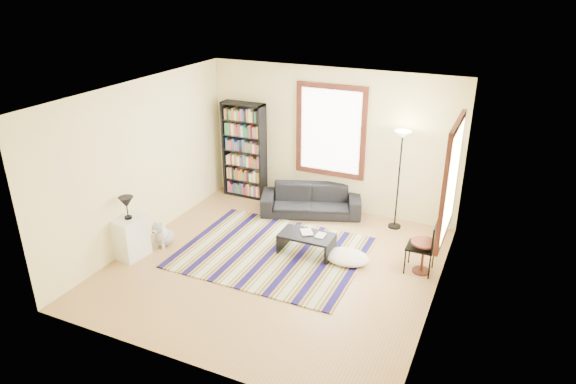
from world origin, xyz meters
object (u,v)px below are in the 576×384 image
at_px(floor_cushion, 347,257).
at_px(white_cabinet, 131,237).
at_px(side_table, 423,257).
at_px(folding_chair, 421,247).
at_px(floor_lamp, 398,181).
at_px(bookshelf, 244,150).
at_px(dog, 164,232).
at_px(sofa, 311,200).
at_px(coffee_table, 306,244).

distance_m(floor_cushion, white_cabinet, 3.58).
relative_size(floor_cushion, white_cabinet, 1.06).
bearing_deg(side_table, folding_chair, 166.82).
bearing_deg(floor_lamp, white_cabinet, -142.46).
bearing_deg(bookshelf, dog, -95.26).
bearing_deg(floor_cushion, white_cabinet, -158.73).
relative_size(sofa, dog, 3.90).
height_order(side_table, dog, side_table).
relative_size(floor_cushion, floor_lamp, 0.40).
relative_size(bookshelf, dog, 4.05).
distance_m(floor_lamp, folding_chair, 1.61).
distance_m(coffee_table, floor_lamp, 2.09).
bearing_deg(bookshelf, side_table, -20.94).
height_order(coffee_table, side_table, side_table).
bearing_deg(coffee_table, dog, -162.36).
height_order(sofa, dog, sofa).
bearing_deg(coffee_table, side_table, 6.65).
relative_size(side_table, folding_chair, 0.63).
height_order(floor_lamp, white_cabinet, floor_lamp).
height_order(bookshelf, side_table, bookshelf).
distance_m(sofa, side_table, 2.72).
height_order(floor_lamp, folding_chair, floor_lamp).
xyz_separation_m(bookshelf, floor_cushion, (2.85, -1.75, -0.91)).
xyz_separation_m(folding_chair, white_cabinet, (-4.45, -1.52, -0.08)).
height_order(coffee_table, floor_cushion, coffee_table).
distance_m(floor_cushion, floor_lamp, 1.83).
xyz_separation_m(white_cabinet, dog, (0.25, 0.53, -0.10)).
relative_size(sofa, floor_lamp, 1.03).
bearing_deg(coffee_table, folding_chair, 7.19).
height_order(coffee_table, white_cabinet, white_cabinet).
distance_m(bookshelf, floor_lamp, 3.26).
xyz_separation_m(floor_cushion, white_cabinet, (-3.33, -1.30, 0.26)).
height_order(folding_chair, white_cabinet, folding_chair).
xyz_separation_m(sofa, floor_lamp, (1.65, 0.10, 0.65)).
bearing_deg(coffee_table, white_cabinet, -153.83).
relative_size(bookshelf, coffee_table, 2.22).
xyz_separation_m(bookshelf, white_cabinet, (-0.48, -3.04, -0.65)).
bearing_deg(dog, sofa, 45.37).
distance_m(folding_chair, white_cabinet, 4.70).
height_order(sofa, floor_cushion, sofa).
xyz_separation_m(floor_lamp, folding_chair, (0.71, -1.36, -0.50)).
relative_size(sofa, bookshelf, 0.96).
height_order(folding_chair, dog, folding_chair).
height_order(sofa, floor_lamp, floor_lamp).
distance_m(side_table, dog, 4.36).
bearing_deg(floor_lamp, bookshelf, 177.01).
xyz_separation_m(coffee_table, folding_chair, (1.84, 0.23, 0.25)).
xyz_separation_m(sofa, folding_chair, (2.36, -1.26, 0.15)).
xyz_separation_m(sofa, side_table, (2.41, -1.27, -0.01)).
bearing_deg(sofa, bookshelf, 150.09).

